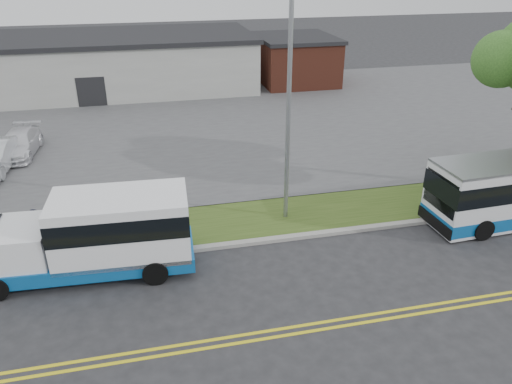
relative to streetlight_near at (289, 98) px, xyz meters
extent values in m
plane|color=#28282B|center=(-3.00, -2.73, -5.23)|extent=(140.00, 140.00, 0.00)
cube|color=yellow|center=(-3.00, -6.58, -5.23)|extent=(70.00, 0.12, 0.01)
cube|color=yellow|center=(-3.00, -6.88, -5.23)|extent=(70.00, 0.12, 0.01)
cube|color=#9E9B93|center=(-3.00, -1.63, -5.16)|extent=(80.00, 0.30, 0.15)
cube|color=#354C19|center=(-3.00, 0.17, -5.18)|extent=(80.00, 3.30, 0.10)
cube|color=#4C4C4F|center=(-3.00, 14.27, -5.18)|extent=(80.00, 25.00, 0.10)
cube|color=#9E9E99|center=(-9.00, 24.27, -3.23)|extent=(25.00, 10.00, 4.00)
cube|color=black|center=(-9.00, 24.27, -1.06)|extent=(25.40, 10.40, 0.35)
cube|color=black|center=(-9.00, 19.32, -4.13)|extent=(2.00, 0.15, 2.20)
cube|color=brown|center=(7.50, 23.27, -3.43)|extent=(6.00, 7.00, 3.60)
cube|color=black|center=(7.50, 23.27, -1.48)|extent=(6.30, 7.30, 0.30)
cylinder|color=gray|center=(0.00, 0.07, -0.38)|extent=(0.18, 0.18, 9.50)
cube|color=#0D5296|center=(-7.73, -2.14, -4.66)|extent=(7.20, 2.76, 0.52)
cube|color=white|center=(-6.59, -2.20, -3.46)|extent=(4.70, 2.63, 2.19)
cube|color=black|center=(-6.59, -2.20, -3.10)|extent=(4.73, 2.67, 0.78)
cube|color=white|center=(-9.92, -2.03, -3.83)|extent=(1.99, 2.33, 1.25)
cylinder|color=black|center=(-10.59, -0.87, -4.80)|extent=(0.89, 0.34, 0.88)
cylinder|color=black|center=(-5.60, -3.38, -4.80)|extent=(0.89, 0.34, 0.88)
cylinder|color=black|center=(-5.49, -1.13, -4.80)|extent=(0.89, 0.34, 0.88)
cube|color=black|center=(5.64, -2.33, -3.52)|extent=(0.17, 2.07, 1.44)
cube|color=black|center=(5.58, -2.33, -4.83)|extent=(0.20, 2.26, 0.45)
cylinder|color=black|center=(7.08, -3.33, -4.80)|extent=(0.88, 0.32, 0.87)
cylinder|color=black|center=(6.99, -1.21, -4.80)|extent=(0.88, 0.32, 0.87)
imported|color=black|center=(-9.67, -0.83, -4.16)|extent=(0.83, 0.70, 1.94)
imported|color=white|center=(-12.32, 10.25, -4.48)|extent=(2.15, 4.60, 1.30)
sphere|color=white|center=(-9.97, -1.08, -4.97)|extent=(0.32, 0.32, 0.32)
sphere|color=white|center=(-9.37, -0.58, -4.97)|extent=(0.32, 0.32, 0.32)
camera|label=1|loc=(-5.43, -17.84, 5.07)|focal=35.00mm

